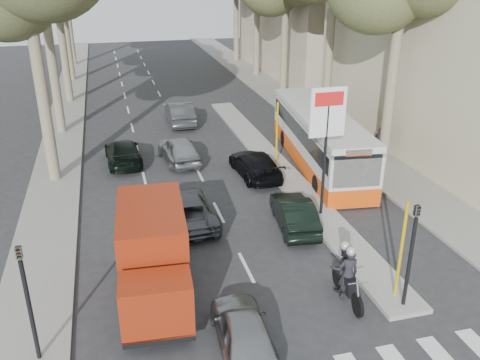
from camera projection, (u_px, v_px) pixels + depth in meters
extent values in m
plane|color=#28282B|center=(289.00, 296.00, 16.58)|extent=(120.00, 120.00, 0.00)
cube|color=gray|center=(283.00, 97.00, 40.78)|extent=(3.20, 70.00, 0.12)
cube|color=gray|center=(69.00, 101.00, 39.52)|extent=(2.40, 64.00, 0.12)
cube|color=gray|center=(276.00, 165.00, 27.08)|extent=(1.50, 26.00, 0.16)
cylinder|color=yellow|center=(401.00, 252.00, 15.77)|extent=(0.10, 0.10, 3.50)
cylinder|color=yellow|center=(323.00, 179.00, 21.09)|extent=(0.10, 0.10, 3.50)
cylinder|color=yellow|center=(277.00, 135.00, 26.42)|extent=(0.10, 0.10, 3.50)
cylinder|color=black|center=(325.00, 160.00, 20.76)|extent=(0.12, 0.12, 5.20)
cube|color=white|center=(328.00, 112.00, 19.97)|extent=(1.50, 0.10, 2.00)
cube|color=red|center=(329.00, 99.00, 19.70)|extent=(1.20, 0.02, 0.55)
cylinder|color=black|center=(409.00, 265.00, 15.38)|extent=(0.12, 0.12, 3.20)
imported|color=black|center=(416.00, 221.00, 14.79)|extent=(0.16, 0.41, 1.00)
cylinder|color=black|center=(31.00, 313.00, 13.26)|extent=(0.12, 0.12, 3.20)
imported|color=black|center=(21.00, 264.00, 12.67)|extent=(0.16, 0.41, 1.00)
cylinder|color=#6B604C|center=(43.00, 98.00, 23.68)|extent=(0.56, 0.56, 8.40)
cylinder|color=#6B604C|center=(52.00, 62.00, 30.65)|extent=(0.56, 0.56, 8.96)
cylinder|color=#6B604C|center=(63.00, 49.00, 37.96)|extent=(0.56, 0.56, 8.12)
cylinder|color=#6B604C|center=(66.00, 27.00, 44.76)|extent=(0.56, 0.56, 9.52)
cylinder|color=#6B604C|center=(69.00, 23.00, 52.00)|extent=(0.56, 0.56, 8.68)
cylinder|color=#6B604C|center=(391.00, 86.00, 25.92)|extent=(0.56, 0.56, 8.40)
cylinder|color=#6B604C|center=(329.00, 53.00, 32.88)|extent=(0.56, 0.56, 9.24)
cylinder|color=#6B604C|center=(284.00, 46.00, 40.21)|extent=(0.56, 0.56, 7.84)
cylinder|color=#6B604C|center=(257.00, 27.00, 47.12)|extent=(0.56, 0.56, 8.96)
cylinder|color=#6B604C|center=(236.00, 21.00, 54.35)|extent=(0.56, 0.56, 8.40)
imported|color=gray|center=(243.00, 331.00, 14.06)|extent=(1.69, 3.76, 1.25)
imported|color=black|center=(294.00, 213.00, 20.66)|extent=(1.82, 3.99, 1.27)
imported|color=#4F5157|center=(186.00, 208.00, 21.09)|extent=(2.34, 4.61, 1.25)
imported|color=black|center=(255.00, 164.00, 25.64)|extent=(2.00, 4.49, 1.28)
imported|color=#979A9F|center=(179.00, 150.00, 27.45)|extent=(2.12, 4.29, 1.41)
imported|color=#45474C|center=(180.00, 113.00, 33.99)|extent=(1.58, 4.49, 1.48)
imported|color=black|center=(123.00, 152.00, 27.28)|extent=(1.97, 4.42, 1.26)
cube|color=black|center=(156.00, 285.00, 16.31)|extent=(2.37, 5.57, 0.23)
cylinder|color=black|center=(126.00, 327.00, 14.55)|extent=(0.33, 0.83, 0.82)
cylinder|color=black|center=(190.00, 320.00, 14.86)|extent=(0.33, 0.83, 0.82)
cylinder|color=black|center=(128.00, 263.00, 17.66)|extent=(0.33, 0.83, 0.82)
cylinder|color=black|center=(180.00, 258.00, 17.97)|extent=(0.33, 0.83, 0.82)
cube|color=maroon|center=(157.00, 303.00, 14.10)|extent=(2.08, 1.41, 1.54)
cube|color=black|center=(157.00, 311.00, 13.50)|extent=(1.82, 0.20, 0.82)
cube|color=maroon|center=(152.00, 239.00, 16.46)|extent=(2.35, 3.95, 2.27)
cube|color=#E04A0C|center=(318.00, 155.00, 27.14)|extent=(3.65, 11.30, 0.87)
cube|color=beige|center=(320.00, 135.00, 26.69)|extent=(3.65, 11.30, 1.45)
cube|color=black|center=(320.00, 129.00, 26.57)|extent=(3.62, 10.86, 0.82)
cube|color=beige|center=(321.00, 115.00, 26.27)|extent=(3.65, 11.30, 0.29)
cube|color=black|center=(357.00, 171.00, 21.62)|extent=(2.12, 0.30, 1.45)
cube|color=#E04A0C|center=(359.00, 153.00, 21.28)|extent=(1.16, 0.19, 0.31)
cylinder|color=black|center=(317.00, 185.00, 23.81)|extent=(0.37, 0.95, 0.93)
cylinder|color=black|center=(362.00, 182.00, 24.10)|extent=(0.37, 0.95, 0.93)
cylinder|color=black|center=(284.00, 138.00, 30.06)|extent=(0.37, 0.95, 0.93)
cylinder|color=black|center=(320.00, 137.00, 30.35)|extent=(0.37, 0.95, 0.93)
cylinder|color=black|center=(358.00, 306.00, 15.54)|extent=(0.14, 0.69, 0.69)
cylinder|color=black|center=(337.00, 277.00, 16.99)|extent=(0.14, 0.69, 0.69)
cylinder|color=silver|center=(358.00, 294.00, 15.44)|extent=(0.08, 0.43, 0.86)
cube|color=black|center=(347.00, 286.00, 16.26)|extent=(0.27, 0.82, 0.32)
cube|color=black|center=(350.00, 282.00, 15.95)|extent=(0.35, 0.50, 0.24)
cube|color=black|center=(343.00, 275.00, 16.46)|extent=(0.33, 0.71, 0.13)
cylinder|color=silver|center=(358.00, 283.00, 15.36)|extent=(0.67, 0.07, 0.04)
imported|color=black|center=(348.00, 274.00, 16.07)|extent=(0.68, 0.46, 1.81)
imported|color=black|center=(343.00, 268.00, 16.48)|extent=(0.85, 0.50, 1.70)
sphere|color=#B2B2B7|center=(351.00, 251.00, 15.68)|extent=(0.30, 0.30, 0.30)
sphere|color=#B2B2B7|center=(345.00, 246.00, 16.12)|extent=(0.30, 0.30, 0.30)
imported|color=#403049|center=(380.00, 143.00, 27.52)|extent=(0.64, 1.10, 1.78)
imported|color=#6E5D52|center=(351.00, 136.00, 28.84)|extent=(1.14, 1.08, 1.69)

